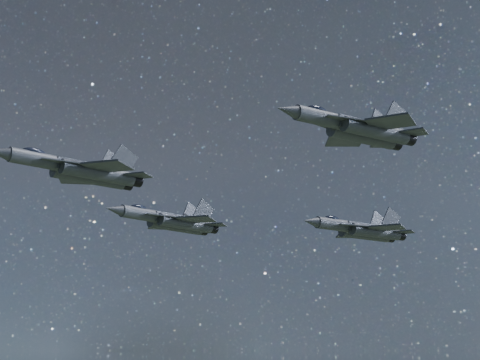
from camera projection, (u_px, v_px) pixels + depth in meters
jet_lead at (82, 170)px, 64.76m from camera, size 16.26×11.30×4.09m
jet_left at (172, 221)px, 84.40m from camera, size 17.29×11.86×4.34m
jet_right at (358, 129)px, 60.08m from camera, size 15.34×10.96×3.92m
jet_slot at (362, 230)px, 88.45m from camera, size 17.17×12.24×4.38m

